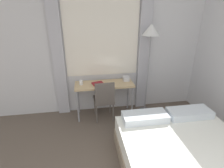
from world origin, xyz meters
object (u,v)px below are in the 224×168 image
(desk_chair, at_px, (104,98))
(bed, at_px, (190,166))
(standing_lamp, at_px, (151,37))
(mug, at_px, (81,83))
(telephone, at_px, (126,78))
(book, at_px, (98,83))
(desk, at_px, (104,87))

(desk_chair, height_order, bed, desk_chair)
(bed, relative_size, standing_lamp, 1.03)
(desk_chair, bearing_deg, mug, 153.22)
(bed, bearing_deg, desk_chair, 120.38)
(telephone, bearing_deg, mug, -175.09)
(bed, bearing_deg, telephone, 102.95)
(telephone, distance_m, mug, 0.96)
(telephone, relative_size, book, 0.60)
(desk, bearing_deg, bed, -63.05)
(desk, height_order, standing_lamp, standing_lamp)
(mug, bearing_deg, book, -3.64)
(mug, bearing_deg, telephone, 4.91)
(telephone, xyz_separation_m, mug, (-0.95, -0.08, 0.00))
(desk_chair, xyz_separation_m, telephone, (0.51, 0.28, 0.29))
(telephone, height_order, book, telephone)
(mug, bearing_deg, desk, -1.42)
(standing_lamp, bearing_deg, mug, 179.68)
(desk_chair, relative_size, telephone, 5.65)
(book, bearing_deg, bed, -59.63)
(telephone, bearing_deg, standing_lamp, -11.45)
(book, bearing_deg, telephone, 9.50)
(desk, bearing_deg, standing_lamp, 0.24)
(desk, relative_size, bed, 0.61)
(telephone, bearing_deg, book, -170.50)
(book, bearing_deg, standing_lamp, 0.74)
(telephone, bearing_deg, desk_chair, -151.22)
(desk, relative_size, book, 4.61)
(bed, height_order, mug, mug)
(bed, distance_m, mug, 2.35)
(desk, distance_m, standing_lamp, 1.35)
(standing_lamp, bearing_deg, desk_chair, -168.62)
(standing_lamp, relative_size, mug, 20.76)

